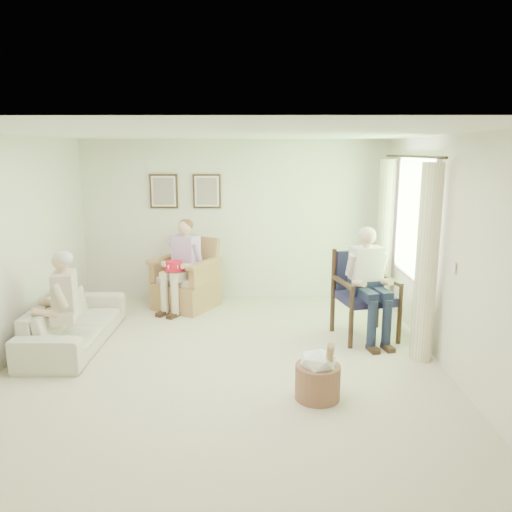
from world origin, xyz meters
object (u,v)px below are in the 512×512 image
at_px(wicker_armchair, 186,285).
at_px(hatbox, 318,374).
at_px(wood_armchair, 364,291).
at_px(person_dark, 368,275).
at_px(red_hat, 174,266).
at_px(sofa, 75,322).
at_px(person_sofa, 60,299).
at_px(person_wicker, 184,259).

distance_m(wicker_armchair, hatbox, 3.45).
bearing_deg(wicker_armchair, wood_armchair, 2.65).
bearing_deg(person_dark, wood_armchair, 76.60).
distance_m(wicker_armchair, red_hat, 0.51).
xyz_separation_m(sofa, person_sofa, (0.00, -0.38, 0.42)).
relative_size(sofa, red_hat, 6.55).
bearing_deg(person_sofa, sofa, 168.46).
distance_m(person_wicker, person_dark, 2.83).
distance_m(wood_armchair, hatbox, 1.98).
bearing_deg(person_wicker, sofa, -102.13).
distance_m(sofa, person_dark, 3.79).
relative_size(person_wicker, hatbox, 2.09).
distance_m(person_dark, person_sofa, 3.78).
height_order(sofa, red_hat, red_hat).
bearing_deg(red_hat, sofa, -130.85).
bearing_deg(person_wicker, red_hat, -97.19).
bearing_deg(red_hat, person_dark, -21.96).
height_order(sofa, hatbox, hatbox).
height_order(wood_armchair, person_sofa, person_sofa).
height_order(person_dark, hatbox, person_dark).
bearing_deg(wood_armchair, person_dark, -103.40).
xyz_separation_m(wood_armchair, person_sofa, (-3.74, -0.73, 0.10)).
distance_m(sofa, person_wicker, 1.93).
bearing_deg(hatbox, red_hat, 124.80).
bearing_deg(sofa, wood_armchair, -84.57).
xyz_separation_m(wicker_armchair, person_wicker, (0.00, -0.14, 0.46)).
bearing_deg(person_sofa, red_hat, 134.91).
bearing_deg(person_sofa, wicker_armchair, 136.74).
relative_size(person_sofa, red_hat, 4.12).
relative_size(sofa, person_sofa, 1.59).
bearing_deg(wood_armchair, person_wicker, 143.87).
relative_size(sofa, person_dark, 1.37).
xyz_separation_m(sofa, red_hat, (1.08, 1.25, 0.44)).
xyz_separation_m(wood_armchair, person_wicker, (-2.54, 1.06, 0.20)).
relative_size(wicker_armchair, person_sofa, 0.87).
distance_m(wood_armchair, person_wicker, 2.76).
bearing_deg(person_dark, wicker_armchair, 137.90).
bearing_deg(sofa, person_sofa, -180.00).
bearing_deg(red_hat, wicker_armchair, 68.87).
bearing_deg(wicker_armchair, sofa, -99.44).
bearing_deg(hatbox, sofa, 154.14).
xyz_separation_m(wicker_armchair, hatbox, (1.73, -2.98, -0.09)).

